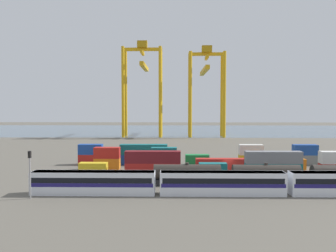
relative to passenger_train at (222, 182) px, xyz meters
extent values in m
plane|color=#5B564C|center=(4.37, 61.94, -2.14)|extent=(420.00, 420.00, 0.00)
cube|color=#475B6B|center=(4.37, 164.57, -2.14)|extent=(400.00, 110.00, 0.01)
cube|color=silver|center=(-21.86, 0.00, -0.19)|extent=(20.96, 3.10, 3.90)
cube|color=navy|center=(-21.86, 0.00, -0.29)|extent=(20.54, 3.14, 0.64)
cube|color=black|center=(-21.86, 0.00, 0.49)|extent=(20.12, 3.13, 0.90)
cube|color=slate|center=(-21.86, 0.00, 1.58)|extent=(20.75, 2.85, 0.36)
cube|color=silver|center=(0.00, 0.00, -0.19)|extent=(20.96, 3.10, 3.90)
cube|color=navy|center=(0.00, 0.00, -0.29)|extent=(20.54, 3.14, 0.64)
cube|color=black|center=(0.00, 0.00, 0.49)|extent=(20.12, 3.13, 0.90)
cube|color=slate|center=(0.00, 0.00, 1.58)|extent=(20.75, 2.85, 0.36)
cube|color=#232326|center=(-5.68, 7.56, -1.59)|extent=(12.66, 2.50, 1.10)
cylinder|color=#2D2823|center=(-5.68, 7.56, 0.35)|extent=(12.66, 2.79, 2.79)
cylinder|color=#2D2823|center=(-5.68, 7.56, 1.93)|extent=(0.70, 0.70, 0.36)
cube|color=#232326|center=(9.29, 7.56, -1.59)|extent=(12.66, 2.50, 1.10)
cylinder|color=#2D2823|center=(9.29, 7.56, 0.35)|extent=(12.66, 2.79, 2.79)
cylinder|color=#2D2823|center=(9.29, 7.56, 1.93)|extent=(0.70, 0.70, 0.36)
cylinder|color=gray|center=(-31.38, -3.20, 1.71)|extent=(0.24, 0.24, 7.70)
cube|color=black|center=(-31.38, -3.20, 5.06)|extent=(0.36, 0.60, 1.10)
cube|color=gold|center=(-25.89, 17.54, -0.84)|extent=(6.04, 2.44, 2.60)
cube|color=#AD211C|center=(-12.81, 17.54, -0.84)|extent=(12.10, 2.44, 2.60)
cube|color=maroon|center=(-12.81, 17.54, 1.76)|extent=(12.10, 2.44, 2.60)
cube|color=#146066|center=(0.27, 17.54, -0.84)|extent=(6.04, 2.44, 2.60)
cube|color=#146066|center=(13.35, 17.54, -0.84)|extent=(12.10, 2.44, 2.60)
cube|color=slate|center=(13.35, 17.54, 1.76)|extent=(12.10, 2.44, 2.60)
cube|color=#AD211C|center=(26.43, 17.54, -0.84)|extent=(6.04, 2.44, 2.60)
cube|color=silver|center=(26.43, 17.54, 1.76)|extent=(6.04, 2.44, 2.60)
cube|color=orange|center=(-24.13, 24.31, -0.84)|extent=(6.04, 2.44, 2.60)
cube|color=#AD211C|center=(-24.13, 24.31, 1.76)|extent=(6.04, 2.44, 2.60)
cube|color=orange|center=(-10.57, 24.31, -0.84)|extent=(6.04, 2.44, 2.60)
cube|color=#146066|center=(-10.57, 24.31, 1.76)|extent=(6.04, 2.44, 2.60)
cube|color=#AD211C|center=(2.99, 24.31, -0.84)|extent=(12.10, 2.44, 2.60)
cube|color=orange|center=(16.54, 24.31, -0.84)|extent=(12.10, 2.44, 2.60)
cube|color=#AD211C|center=(-29.66, 31.08, -0.84)|extent=(6.04, 2.44, 2.60)
cube|color=#1C4299|center=(-29.66, 31.08, 1.76)|extent=(6.04, 2.44, 2.60)
cube|color=#1C4299|center=(-15.98, 31.08, -0.84)|extent=(12.10, 2.44, 2.60)
cube|color=#146066|center=(-15.98, 31.08, 1.76)|extent=(12.10, 2.44, 2.60)
cube|color=#197538|center=(-2.29, 31.08, -0.84)|extent=(6.04, 2.44, 2.60)
cube|color=gold|center=(11.39, 31.08, -0.84)|extent=(6.04, 2.44, 2.60)
cube|color=silver|center=(11.39, 31.08, 1.76)|extent=(6.04, 2.44, 2.60)
cube|color=slate|center=(25.07, 31.08, -0.84)|extent=(6.04, 2.44, 2.60)
cube|color=#1C4299|center=(25.07, 31.08, 1.76)|extent=(6.04, 2.44, 2.60)
cylinder|color=gold|center=(-32.90, 111.98, 19.63)|extent=(1.50, 1.50, 43.55)
cylinder|color=gold|center=(-15.08, 111.98, 19.63)|extent=(1.50, 1.50, 43.55)
cylinder|color=gold|center=(-32.90, 121.26, 19.63)|extent=(1.50, 1.50, 43.55)
cylinder|color=gold|center=(-15.08, 121.26, 19.63)|extent=(1.50, 1.50, 43.55)
cube|color=gold|center=(-23.99, 116.62, 40.60)|extent=(19.42, 1.20, 1.60)
cube|color=gold|center=(-23.99, 116.62, 39.00)|extent=(1.20, 10.88, 1.60)
cube|color=gold|center=(-23.99, 127.93, 33.35)|extent=(2.00, 32.32, 2.00)
cube|color=#A77A10|center=(-23.99, 116.62, 43.00)|extent=(4.80, 4.00, 3.20)
cylinder|color=gold|center=(-0.60, 112.10, 18.43)|extent=(1.50, 1.50, 41.16)
cylinder|color=gold|center=(15.62, 112.10, 18.43)|extent=(1.50, 1.50, 41.16)
cylinder|color=gold|center=(-0.60, 121.14, 18.43)|extent=(1.50, 1.50, 41.16)
cylinder|color=gold|center=(15.62, 121.14, 18.43)|extent=(1.50, 1.50, 41.16)
cube|color=gold|center=(7.51, 116.62, 38.21)|extent=(17.82, 1.20, 1.60)
cube|color=gold|center=(7.51, 116.62, 36.61)|extent=(1.20, 10.65, 1.60)
cube|color=gold|center=(7.51, 130.32, 31.47)|extent=(2.00, 39.14, 2.00)
cube|color=#A77A10|center=(7.51, 116.62, 40.61)|extent=(4.80, 4.00, 3.20)
camera|label=1|loc=(-8.00, -60.03, 12.81)|focal=38.34mm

